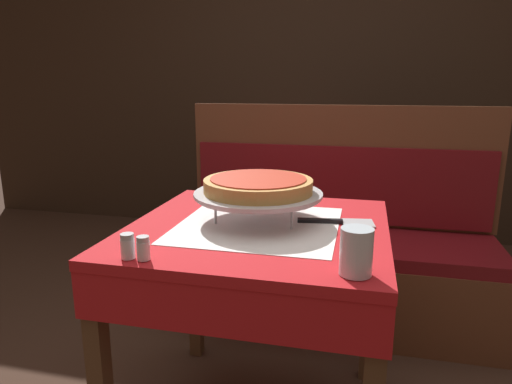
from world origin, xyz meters
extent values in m
cube|color=red|center=(0.00, 0.00, 0.72)|extent=(0.79, 0.79, 0.03)
cube|color=white|center=(0.00, 0.00, 0.74)|extent=(0.49, 0.49, 0.00)
cube|color=red|center=(0.00, 0.00, 0.64)|extent=(0.79, 0.79, 0.13)
cube|color=#4C331E|center=(-0.36, 0.36, 0.35)|extent=(0.05, 0.05, 0.70)
cube|color=#4C331E|center=(0.36, 0.36, 0.35)|extent=(0.05, 0.05, 0.70)
cube|color=red|center=(-0.26, 1.67, 0.71)|extent=(0.75, 0.75, 0.03)
cube|color=white|center=(-0.26, 1.67, 0.73)|extent=(0.46, 0.46, 0.00)
cube|color=red|center=(-0.26, 1.67, 0.62)|extent=(0.74, 0.74, 0.14)
cube|color=#4C331E|center=(-0.59, 1.33, 0.35)|extent=(0.05, 0.05, 0.70)
cube|color=#4C331E|center=(0.08, 1.33, 0.35)|extent=(0.05, 0.05, 0.70)
cube|color=#4C331E|center=(-0.59, 2.01, 0.35)|extent=(0.05, 0.05, 0.70)
cube|color=#4C331E|center=(0.08, 2.01, 0.35)|extent=(0.05, 0.05, 0.70)
cube|color=brown|center=(0.19, 0.80, 0.19)|extent=(1.55, 0.51, 0.38)
cube|color=#600F14|center=(0.19, 0.80, 0.41)|extent=(1.52, 0.50, 0.06)
cube|color=brown|center=(0.19, 1.03, 0.75)|extent=(1.55, 0.06, 0.62)
cube|color=#600F14|center=(0.19, 0.99, 0.66)|extent=(1.49, 0.02, 0.39)
cube|color=black|center=(0.00, 2.21, 1.20)|extent=(6.00, 0.04, 2.40)
cylinder|color=#ADADB2|center=(-0.01, 0.19, 0.77)|extent=(0.01, 0.01, 0.08)
cylinder|color=#ADADB2|center=(-0.13, -0.02, 0.77)|extent=(0.01, 0.01, 0.08)
cylinder|color=#ADADB2|center=(0.11, -0.02, 0.77)|extent=(0.01, 0.01, 0.08)
cylinder|color=#ADADB2|center=(-0.01, 0.05, 0.81)|extent=(0.28, 0.28, 0.01)
cylinder|color=silver|center=(-0.01, 0.05, 0.82)|extent=(0.40, 0.40, 0.01)
cylinder|color=silver|center=(-0.01, 0.05, 0.82)|extent=(0.41, 0.41, 0.01)
cylinder|color=#C68E47|center=(-0.01, 0.05, 0.85)|extent=(0.35, 0.35, 0.04)
cylinder|color=red|center=(-0.01, 0.05, 0.87)|extent=(0.31, 0.31, 0.01)
cube|color=#BCBCC1|center=(0.30, 0.08, 0.74)|extent=(0.11, 0.10, 0.00)
cube|color=black|center=(0.19, 0.06, 0.74)|extent=(0.14, 0.04, 0.01)
cylinder|color=silver|center=(0.31, -0.32, 0.79)|extent=(0.08, 0.08, 0.11)
cylinder|color=silver|center=(-0.26, -0.35, 0.76)|extent=(0.04, 0.04, 0.05)
cylinder|color=#B7B7BC|center=(-0.26, -0.35, 0.79)|extent=(0.03, 0.03, 0.01)
cylinder|color=silver|center=(-0.21, -0.35, 0.76)|extent=(0.03, 0.03, 0.05)
cylinder|color=#B7B7BC|center=(-0.21, -0.35, 0.79)|extent=(0.03, 0.03, 0.01)
cube|color=black|center=(-0.26, 1.58, 0.74)|extent=(0.14, 0.14, 0.03)
cylinder|color=black|center=(-0.26, 1.58, 0.83)|extent=(0.01, 0.01, 0.15)
cylinder|color=white|center=(-0.26, 1.63, 0.81)|extent=(0.04, 0.04, 0.11)
cylinder|color=gold|center=(-0.26, 1.54, 0.81)|extent=(0.04, 0.04, 0.11)
camera|label=1|loc=(0.31, -1.33, 1.17)|focal=32.00mm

